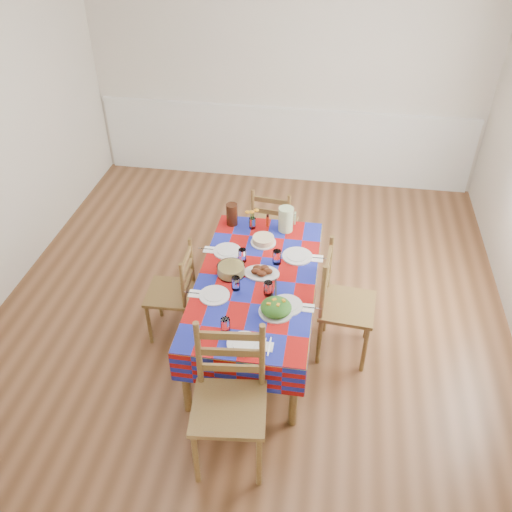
{
  "coord_description": "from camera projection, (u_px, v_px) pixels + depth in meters",
  "views": [
    {
      "loc": [
        0.61,
        -3.5,
        3.32
      ],
      "look_at": [
        0.08,
        -0.2,
        0.78
      ],
      "focal_mm": 38.0,
      "sensor_mm": 36.0,
      "label": 1
    }
  ],
  "objects": [
    {
      "name": "flower_vase",
      "position": [
        252.0,
        220.0,
        4.68
      ],
      "size": [
        0.12,
        0.1,
        0.19
      ],
      "color": "white",
      "rests_on": "dining_table"
    },
    {
      "name": "chair_near",
      "position": [
        229.0,
        402.0,
        3.43
      ],
      "size": [
        0.51,
        0.49,
        1.05
      ],
      "rotation": [
        0.0,
        0.0,
        0.11
      ],
      "color": "brown",
      "rests_on": "room"
    },
    {
      "name": "pasta_bowl",
      "position": [
        231.0,
        270.0,
        4.2
      ],
      "size": [
        0.22,
        0.22,
        0.08
      ],
      "color": "white",
      "rests_on": "dining_table"
    },
    {
      "name": "setting_left_near",
      "position": [
        221.0,
        291.0,
        4.02
      ],
      "size": [
        0.42,
        0.25,
        0.11
      ],
      "rotation": [
        0.0,
        0.0,
        1.57
      ],
      "color": "silver",
      "rests_on": "dining_table"
    },
    {
      "name": "setting_left_far",
      "position": [
        232.0,
        252.0,
        4.4
      ],
      "size": [
        0.42,
        0.25,
        0.11
      ],
      "rotation": [
        0.0,
        0.0,
        1.57
      ],
      "color": "silver",
      "rests_on": "dining_table"
    },
    {
      "name": "room",
      "position": [
        249.0,
        179.0,
        4.03
      ],
      "size": [
        4.58,
        5.08,
        2.78
      ],
      "color": "brown",
      "rests_on": "ground"
    },
    {
      "name": "cake",
      "position": [
        263.0,
        240.0,
        4.53
      ],
      "size": [
        0.21,
        0.21,
        0.06
      ],
      "color": "silver",
      "rests_on": "dining_table"
    },
    {
      "name": "chair_right",
      "position": [
        342.0,
        305.0,
        4.2
      ],
      "size": [
        0.45,
        0.47,
        0.98
      ],
      "rotation": [
        0.0,
        0.0,
        1.49
      ],
      "color": "brown",
      "rests_on": "room"
    },
    {
      "name": "green_pitcher",
      "position": [
        286.0,
        219.0,
        4.64
      ],
      "size": [
        0.13,
        0.13,
        0.22
      ],
      "primitive_type": "cylinder",
      "color": "#A5C48A",
      "rests_on": "dining_table"
    },
    {
      "name": "setting_right_near",
      "position": [
        281.0,
        299.0,
        3.95
      ],
      "size": [
        0.45,
        0.26,
        0.11
      ],
      "rotation": [
        0.0,
        0.0,
        -1.57
      ],
      "color": "silver",
      "rests_on": "dining_table"
    },
    {
      "name": "setting_right_far",
      "position": [
        291.0,
        256.0,
        4.36
      ],
      "size": [
        0.46,
        0.27,
        0.12
      ],
      "rotation": [
        0.0,
        0.0,
        -1.57
      ],
      "color": "silver",
      "rests_on": "dining_table"
    },
    {
      "name": "salad_platter",
      "position": [
        276.0,
        308.0,
        3.85
      ],
      "size": [
        0.25,
        0.25,
        0.1
      ],
      "color": "silver",
      "rests_on": "dining_table"
    },
    {
      "name": "serving_utensils",
      "position": [
        273.0,
        288.0,
        4.08
      ],
      "size": [
        0.12,
        0.26,
        0.01
      ],
      "color": "black",
      "rests_on": "dining_table"
    },
    {
      "name": "meat_platter",
      "position": [
        262.0,
        272.0,
        4.21
      ],
      "size": [
        0.28,
        0.2,
        0.05
      ],
      "color": "silver",
      "rests_on": "dining_table"
    },
    {
      "name": "wainscot",
      "position": [
        284.0,
        142.0,
        6.5
      ],
      "size": [
        4.41,
        0.06,
        0.92
      ],
      "color": "white",
      "rests_on": "room"
    },
    {
      "name": "hot_sauce",
      "position": [
        268.0,
        220.0,
        4.72
      ],
      "size": [
        0.03,
        0.03,
        0.12
      ],
      "primitive_type": "cylinder",
      "color": "red",
      "rests_on": "dining_table"
    },
    {
      "name": "name_card",
      "position": [
        238.0,
        355.0,
        3.54
      ],
      "size": [
        0.06,
        0.02,
        0.01
      ],
      "primitive_type": "cube",
      "color": "silver",
      "rests_on": "dining_table"
    },
    {
      "name": "setting_near_head",
      "position": [
        238.0,
        337.0,
        3.64
      ],
      "size": [
        0.38,
        0.25,
        0.11
      ],
      "color": "silver",
      "rests_on": "dining_table"
    },
    {
      "name": "chair_left",
      "position": [
        174.0,
        293.0,
        4.4
      ],
      "size": [
        0.38,
        0.4,
        0.86
      ],
      "rotation": [
        0.0,
        0.0,
        -1.53
      ],
      "color": "brown",
      "rests_on": "room"
    },
    {
      "name": "tea_pitcher",
      "position": [
        232.0,
        214.0,
        4.72
      ],
      "size": [
        0.1,
        0.1,
        0.2
      ],
      "primitive_type": "cylinder",
      "color": "black",
      "rests_on": "dining_table"
    },
    {
      "name": "chair_far",
      "position": [
        273.0,
        227.0,
        5.15
      ],
      "size": [
        0.43,
        0.41,
        0.88
      ],
      "rotation": [
        0.0,
        0.0,
        3.02
      ],
      "color": "brown",
      "rests_on": "room"
    },
    {
      "name": "dining_table",
      "position": [
        256.0,
        286.0,
        4.22
      ],
      "size": [
        0.92,
        1.7,
        0.66
      ],
      "color": "brown",
      "rests_on": "room"
    }
  ]
}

